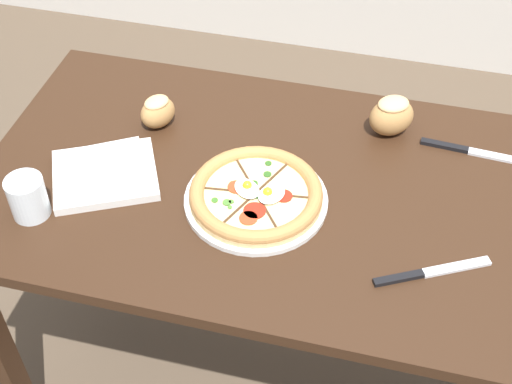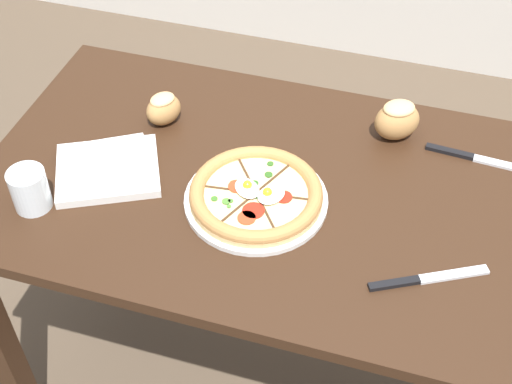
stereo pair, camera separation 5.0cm
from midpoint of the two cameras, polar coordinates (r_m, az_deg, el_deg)
The scene contains 9 objects.
ground_plane at distance 2.14m, azimuth 2.54°, elevation -14.40°, with size 12.00×12.00×0.00m, color brown.
dining_table at distance 1.61m, azimuth 3.26°, elevation -2.62°, with size 1.46×0.75×0.75m.
pizza at distance 1.50m, azimuth -0.96°, elevation -0.28°, with size 0.30×0.30×0.05m.
napkin_folded at distance 1.59m, azimuth -12.91°, elevation 1.47°, with size 0.28×0.27×0.04m.
bread_piece_near at distance 1.67m, azimuth 9.95°, elevation 6.06°, with size 0.13×0.13×0.10m.
bread_piece_mid at distance 1.69m, azimuth -8.73°, elevation 6.39°, with size 0.10×0.11×0.08m.
knife_main at distance 1.42m, azimuth 12.81°, elevation -6.28°, with size 0.22×0.13×0.01m.
knife_spare at distance 1.69m, azimuth 16.37°, elevation 3.06°, with size 0.26×0.04×0.01m.
water_glass at distance 1.54m, azimuth -18.65°, elevation -0.55°, with size 0.08×0.08×0.09m.
Camera 1 is at (0.15, -1.08, 1.84)m, focal length 50.00 mm.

